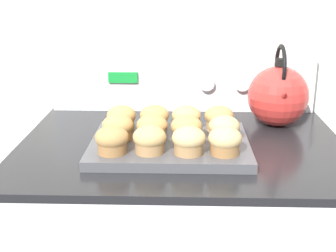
{
  "coord_description": "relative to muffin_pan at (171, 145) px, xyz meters",
  "views": [
    {
      "loc": [
        -0.0,
        -0.76,
        1.3
      ],
      "look_at": [
        -0.03,
        0.25,
        0.97
      ],
      "focal_mm": 50.0,
      "sensor_mm": 36.0,
      "label": 1
    }
  ],
  "objects": [
    {
      "name": "wall_back",
      "position": [
        0.03,
        0.4,
        0.28
      ],
      "size": [
        8.0,
        0.05,
        2.4
      ],
      "color": "silver",
      "rests_on": "ground_plane"
    },
    {
      "name": "control_panel",
      "position": [
        0.03,
        0.34,
        0.08
      ],
      "size": [
        0.78,
        0.07,
        0.18
      ],
      "color": "white",
      "rests_on": "stove_range"
    },
    {
      "name": "muffin_pan",
      "position": [
        0.0,
        0.0,
        0.0
      ],
      "size": [
        0.37,
        0.29,
        0.02
      ],
      "color": "#4C4C51",
      "rests_on": "stove_range"
    },
    {
      "name": "muffin_r0_c0",
      "position": [
        -0.12,
        -0.09,
        0.04
      ],
      "size": [
        0.07,
        0.07,
        0.06
      ],
      "color": "olive",
      "rests_on": "muffin_pan"
    },
    {
      "name": "muffin_r0_c1",
      "position": [
        -0.04,
        -0.08,
        0.04
      ],
      "size": [
        0.07,
        0.07,
        0.06
      ],
      "color": "#A37A4C",
      "rests_on": "muffin_pan"
    },
    {
      "name": "muffin_r0_c2",
      "position": [
        0.04,
        -0.08,
        0.04
      ],
      "size": [
        0.07,
        0.07,
        0.06
      ],
      "color": "#A37A4C",
      "rests_on": "muffin_pan"
    },
    {
      "name": "muffin_r0_c3",
      "position": [
        0.12,
        -0.08,
        0.04
      ],
      "size": [
        0.07,
        0.07,
        0.06
      ],
      "color": "olive",
      "rests_on": "muffin_pan"
    },
    {
      "name": "muffin_r1_c0",
      "position": [
        -0.12,
        0.0,
        0.04
      ],
      "size": [
        0.07,
        0.07,
        0.06
      ],
      "color": "olive",
      "rests_on": "muffin_pan"
    },
    {
      "name": "muffin_r1_c1",
      "position": [
        -0.04,
        0.0,
        0.04
      ],
      "size": [
        0.07,
        0.07,
        0.06
      ],
      "color": "tan",
      "rests_on": "muffin_pan"
    },
    {
      "name": "muffin_r1_c2",
      "position": [
        0.04,
        -0.0,
        0.04
      ],
      "size": [
        0.07,
        0.07,
        0.06
      ],
      "color": "tan",
      "rests_on": "muffin_pan"
    },
    {
      "name": "muffin_r1_c3",
      "position": [
        0.13,
        -0.0,
        0.04
      ],
      "size": [
        0.07,
        0.07,
        0.06
      ],
      "color": "tan",
      "rests_on": "muffin_pan"
    },
    {
      "name": "muffin_r2_c0",
      "position": [
        -0.12,
        0.08,
        0.04
      ],
      "size": [
        0.07,
        0.07,
        0.06
      ],
      "color": "#A37A4C",
      "rests_on": "muffin_pan"
    },
    {
      "name": "muffin_r2_c1",
      "position": [
        -0.04,
        0.08,
        0.04
      ],
      "size": [
        0.07,
        0.07,
        0.06
      ],
      "color": "olive",
      "rests_on": "muffin_pan"
    },
    {
      "name": "muffin_r2_c2",
      "position": [
        0.04,
        0.08,
        0.04
      ],
      "size": [
        0.07,
        0.07,
        0.06
      ],
      "color": "tan",
      "rests_on": "muffin_pan"
    },
    {
      "name": "muffin_r2_c3",
      "position": [
        0.12,
        0.08,
        0.04
      ],
      "size": [
        0.07,
        0.07,
        0.06
      ],
      "color": "tan",
      "rests_on": "muffin_pan"
    },
    {
      "name": "tea_kettle",
      "position": [
        0.29,
        0.19,
        0.07
      ],
      "size": [
        0.16,
        0.19,
        0.22
      ],
      "color": "red",
      "rests_on": "stove_range"
    }
  ]
}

